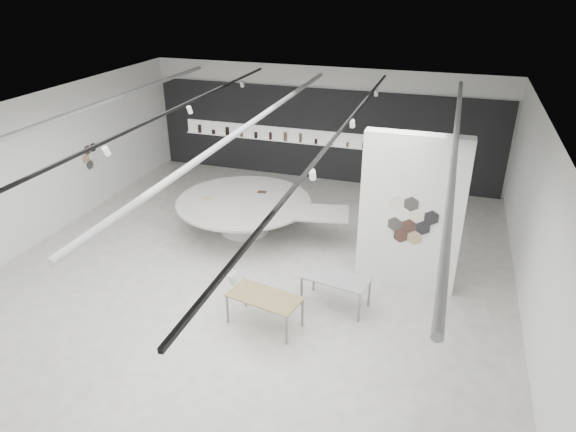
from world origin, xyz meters
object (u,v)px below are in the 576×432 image
(partition_column, at_px, (411,214))
(display_island, at_px, (247,211))
(sample_table_wood, at_px, (264,298))
(sample_table_stone, at_px, (336,280))
(kitchen_counter, at_px, (408,179))

(partition_column, xyz_separation_m, display_island, (-4.44, 1.39, -1.19))
(sample_table_wood, distance_m, sample_table_stone, 1.63)
(display_island, bearing_deg, partition_column, -28.38)
(display_island, xyz_separation_m, sample_table_wood, (1.91, -3.77, 0.03))
(partition_column, relative_size, kitchen_counter, 2.03)
(sample_table_wood, bearing_deg, sample_table_stone, 41.61)
(partition_column, height_order, sample_table_wood, partition_column)
(sample_table_wood, relative_size, kitchen_counter, 0.89)
(display_island, bearing_deg, sample_table_stone, -51.71)
(partition_column, height_order, kitchen_counter, partition_column)
(sample_table_stone, bearing_deg, kitchen_counter, 83.26)
(sample_table_wood, relative_size, sample_table_stone, 1.06)
(partition_column, xyz_separation_m, sample_table_stone, (-1.31, -1.30, -1.15))
(sample_table_stone, bearing_deg, partition_column, 44.92)
(partition_column, bearing_deg, sample_table_stone, -135.08)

